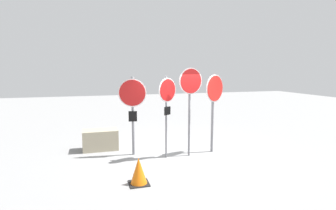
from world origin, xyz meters
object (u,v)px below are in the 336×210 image
traffic_cone_0 (139,171)px  storage_crate (101,140)px  stop_sign_3 (214,97)px  stop_sign_0 (133,101)px  stop_sign_2 (190,91)px  stop_sign_1 (167,98)px

traffic_cone_0 → storage_crate: storage_crate is taller
stop_sign_3 → traffic_cone_0: stop_sign_3 is taller
stop_sign_0 → stop_sign_3: 2.55m
stop_sign_0 → stop_sign_2: (1.65, -0.57, 0.32)m
stop_sign_3 → storage_crate: bearing=131.0°
stop_sign_1 → storage_crate: bearing=111.5°
stop_sign_0 → stop_sign_1: stop_sign_1 is taller
stop_sign_0 → stop_sign_2: size_ratio=0.90×
stop_sign_1 → stop_sign_2: 0.73m
stop_sign_3 → stop_sign_1: bearing=156.0°
stop_sign_0 → traffic_cone_0: 2.53m
stop_sign_3 → stop_sign_2: bearing=161.8°
stop_sign_1 → traffic_cone_0: stop_sign_1 is taller
stop_sign_3 → traffic_cone_0: (-2.71, -1.70, -1.47)m
stop_sign_1 → stop_sign_3: bearing=-27.1°
stop_sign_0 → stop_sign_3: (2.51, -0.41, 0.10)m
stop_sign_3 → traffic_cone_0: size_ratio=3.96×
stop_sign_2 → stop_sign_3: size_ratio=1.08×
stop_sign_0 → storage_crate: size_ratio=2.15×
stop_sign_0 → storage_crate: 1.87m
stop_sign_2 → storage_crate: 3.42m
stop_sign_3 → traffic_cone_0: 3.52m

